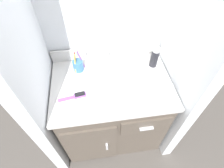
{
  "coord_description": "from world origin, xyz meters",
  "views": [
    {
      "loc": [
        -0.11,
        -0.8,
        1.72
      ],
      "look_at": [
        0.0,
        -0.03,
        0.78
      ],
      "focal_mm": 28.0,
      "sensor_mm": 36.0,
      "label": 1
    }
  ],
  "objects_px": {
    "hairbrush": "(76,96)",
    "hand_towel": "(158,89)",
    "soap_dispenser": "(129,59)",
    "shaving_cream_can": "(155,57)",
    "toothbrush_cup": "(78,65)"
  },
  "relations": [
    {
      "from": "soap_dispenser",
      "to": "hand_towel",
      "type": "distance_m",
      "value": 0.33
    },
    {
      "from": "hairbrush",
      "to": "hand_towel",
      "type": "relative_size",
      "value": 0.75
    },
    {
      "from": "shaving_cream_can",
      "to": "hairbrush",
      "type": "bearing_deg",
      "value": -159.71
    },
    {
      "from": "toothbrush_cup",
      "to": "hand_towel",
      "type": "height_order",
      "value": "toothbrush_cup"
    },
    {
      "from": "soap_dispenser",
      "to": "shaving_cream_can",
      "type": "relative_size",
      "value": 0.81
    },
    {
      "from": "toothbrush_cup",
      "to": "hand_towel",
      "type": "bearing_deg",
      "value": -29.35
    },
    {
      "from": "hairbrush",
      "to": "hand_towel",
      "type": "height_order",
      "value": "hand_towel"
    },
    {
      "from": "hairbrush",
      "to": "toothbrush_cup",
      "type": "bearing_deg",
      "value": 75.98
    },
    {
      "from": "soap_dispenser",
      "to": "toothbrush_cup",
      "type": "bearing_deg",
      "value": -179.07
    },
    {
      "from": "shaving_cream_can",
      "to": "hairbrush",
      "type": "height_order",
      "value": "shaving_cream_can"
    },
    {
      "from": "soap_dispenser",
      "to": "hand_towel",
      "type": "relative_size",
      "value": 0.53
    },
    {
      "from": "toothbrush_cup",
      "to": "soap_dispenser",
      "type": "xyz_separation_m",
      "value": [
        0.38,
        0.01,
        0.0
      ]
    },
    {
      "from": "soap_dispenser",
      "to": "shaving_cream_can",
      "type": "height_order",
      "value": "shaving_cream_can"
    },
    {
      "from": "shaving_cream_can",
      "to": "hand_towel",
      "type": "xyz_separation_m",
      "value": [
        -0.05,
        -0.26,
        -0.04
      ]
    },
    {
      "from": "soap_dispenser",
      "to": "hand_towel",
      "type": "xyz_separation_m",
      "value": [
        0.14,
        -0.3,
        -0.01
      ]
    }
  ]
}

